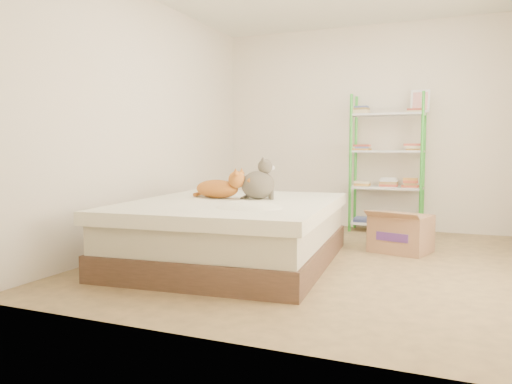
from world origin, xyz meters
The scene contains 7 objects.
room centered at (0.00, 0.00, 1.30)m, with size 3.81×4.21×2.61m.
bed centered at (-0.75, -0.34, 0.28)m, with size 1.94×2.34×0.56m.
orange_cat centered at (-1.00, -0.17, 0.67)m, with size 0.55×0.30×0.22m, color orange, non-canonical shape.
grey_cat centered at (-0.60, -0.12, 0.75)m, with size 0.28×0.34×0.38m, color #6D6657, non-canonical shape.
shelf_unit centered at (0.31, 1.88, 0.79)m, with size 0.92×0.36×1.74m.
cardboard_box centered at (0.62, 0.68, 0.19)m, with size 0.63×0.64×0.44m.
white_bin centered at (-1.19, 1.85, 0.19)m, with size 0.38×0.35×0.37m.
Camera 1 is at (1.17, -4.43, 1.04)m, focal length 35.00 mm.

